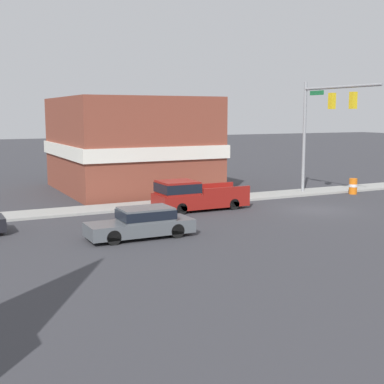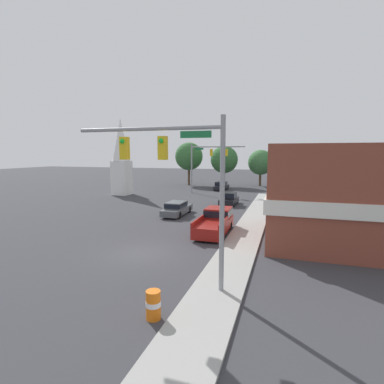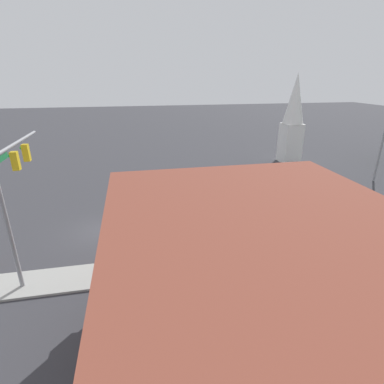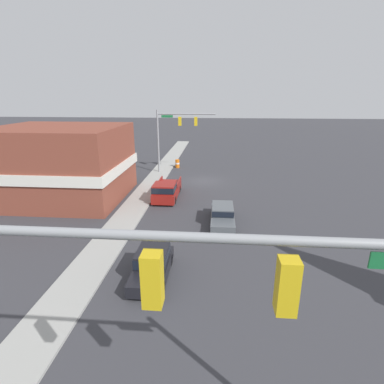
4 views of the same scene
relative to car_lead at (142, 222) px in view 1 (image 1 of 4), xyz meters
name	(u,v)px [view 1 (image 1 of 4)]	position (x,y,z in m)	size (l,w,h in m)	color
ground_plane	(317,210)	(1.98, -11.75, -0.73)	(200.00, 200.00, 0.00)	#38383D
sidewalk_curb	(262,196)	(7.68, -11.75, -0.66)	(2.40, 60.00, 0.14)	#9E9E99
near_signal_assembly	(325,114)	(5.78, -15.32, 4.91)	(7.14, 0.49, 7.82)	gray
car_lead	(142,222)	(0.00, 0.00, 0.00)	(1.75, 4.90, 1.39)	black
pickup_truck_parked	(193,195)	(5.24, -5.23, 0.16)	(2.08, 5.54, 1.79)	black
construction_barrel	(353,186)	(5.88, -18.19, -0.17)	(0.58, 0.58, 1.11)	orange
corner_brick_building	(130,145)	(15.10, -4.93, 2.62)	(11.74, 10.29, 6.78)	brown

